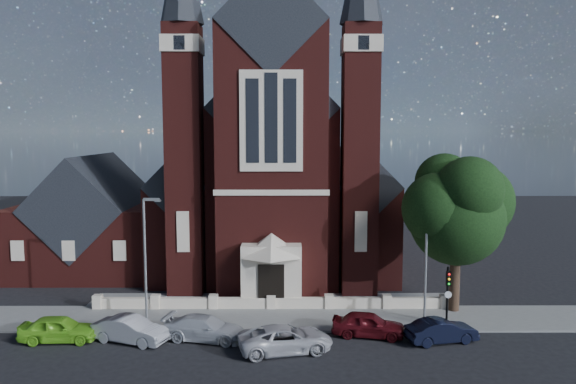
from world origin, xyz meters
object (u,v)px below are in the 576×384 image
at_px(car_silver_a, 131,330).
at_px(car_dark_red, 368,324).
at_px(street_tree, 460,212).
at_px(car_silver_b, 205,328).
at_px(church, 276,174).
at_px(street_lamp_right, 428,252).
at_px(parish_hall, 95,225).
at_px(traffic_signal, 448,290).
at_px(car_navy, 441,331).
at_px(car_white_suv, 286,339).
at_px(street_lamp_left, 146,252).
at_px(car_lime_van, 59,329).

height_order(car_silver_a, car_dark_red, car_silver_a).
xyz_separation_m(street_tree, car_silver_b, (-16.35, -4.86, -6.24)).
xyz_separation_m(church, street_lamp_right, (10.09, -18.94, -3.59)).
bearing_deg(car_dark_red, car_silver_a, 104.97).
bearing_deg(car_dark_red, street_lamp_right, -46.39).
bearing_deg(parish_hall, traffic_signal, -29.98).
bearing_deg(church, car_navy, -65.81).
bearing_deg(car_dark_red, car_white_suv, 126.48).
distance_m(parish_hall, street_lamp_left, 16.18).
relative_size(church, street_lamp_right, 4.31).
relative_size(car_lime_van, car_silver_a, 0.99).
bearing_deg(car_silver_a, parish_hall, 44.24).
relative_size(car_silver_a, car_white_suv, 0.86).
xyz_separation_m(parish_hall, car_lime_van, (3.70, -17.36, -3.25)).
xyz_separation_m(parish_hall, car_silver_a, (7.93, -17.49, -3.26)).
height_order(traffic_signal, car_lime_van, traffic_signal).
relative_size(street_tree, car_dark_red, 2.45).
distance_m(traffic_signal, car_silver_b, 14.95).
bearing_deg(car_lime_van, traffic_signal, -87.84).
bearing_deg(car_silver_b, street_lamp_left, 65.07).
xyz_separation_m(parish_hall, car_dark_red, (21.97, -16.60, -3.27)).
height_order(church, car_navy, church).
distance_m(parish_hall, car_lime_van, 18.05).
bearing_deg(car_silver_a, car_lime_van, 108.04).
relative_size(church, street_lamp_left, 4.31).
relative_size(car_lime_van, car_silver_b, 0.91).
distance_m(street_lamp_left, car_silver_b, 6.51).
relative_size(street_tree, traffic_signal, 2.67).
xyz_separation_m(street_tree, traffic_signal, (-1.60, -3.28, -4.38)).
relative_size(street_lamp_right, car_silver_b, 1.64).
height_order(parish_hall, street_lamp_left, parish_hall).
xyz_separation_m(car_lime_van, car_silver_b, (8.55, 0.21, -0.05)).
bearing_deg(car_lime_van, street_lamp_left, -54.77).
height_order(street_lamp_right, car_lime_van, street_lamp_right).
height_order(car_lime_van, car_navy, car_lime_van).
bearing_deg(car_white_suv, church, -9.88).
xyz_separation_m(church, street_tree, (12.60, -17.23, -1.23)).
distance_m(traffic_signal, car_dark_red, 5.45).
relative_size(parish_hall, car_silver_a, 2.69).
distance_m(street_lamp_right, car_dark_red, 6.21).
distance_m(church, car_silver_a, 24.98).
xyz_separation_m(street_tree, car_white_suv, (-11.59, -6.64, -6.22)).
xyz_separation_m(street_lamp_left, car_silver_b, (4.16, -3.15, -3.88)).
xyz_separation_m(church, car_silver_b, (-3.75, -22.09, -7.47)).
bearing_deg(church, car_white_suv, -87.60).
distance_m(street_tree, car_silver_a, 22.20).
relative_size(car_silver_b, car_white_suv, 0.93).
relative_size(street_lamp_left, car_silver_a, 1.79).
bearing_deg(traffic_signal, car_dark_red, -168.47).
xyz_separation_m(car_white_suv, car_navy, (9.11, 1.36, -0.04)).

